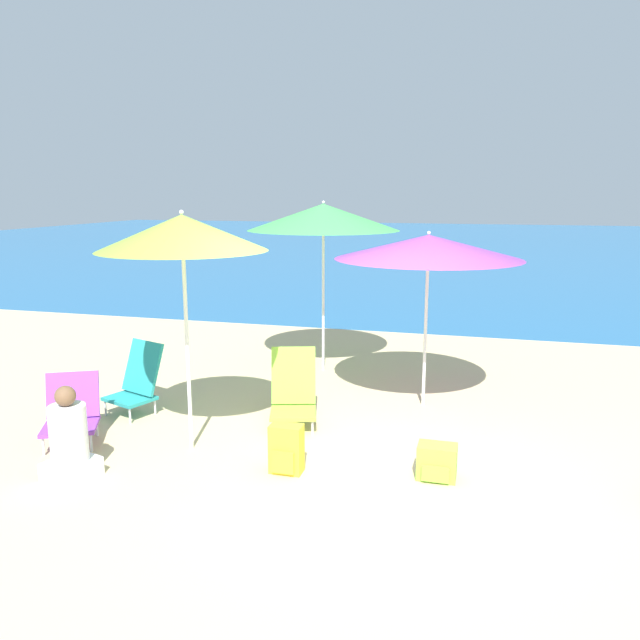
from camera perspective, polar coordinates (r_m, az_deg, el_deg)
The scene contains 11 objects.
ground_plane at distance 5.81m, azimuth 3.95°, elevation -13.24°, with size 60.00×60.00×0.00m, color #D1BA89.
sea_water at distance 30.87m, azimuth 13.44°, elevation 6.76°, with size 60.00×40.00×0.01m.
beach_umbrella_green at distance 8.42m, azimuth 0.31°, elevation 9.38°, with size 2.04×2.04×2.33m.
beach_umbrella_purple at distance 7.05m, azimuth 9.88°, elevation 6.59°, with size 2.09×2.09×2.02m.
beach_umbrella_lime at distance 5.83m, azimuth -12.48°, elevation 7.76°, with size 1.56×1.56×2.28m.
beach_chair_teal at distance 7.29m, azimuth -16.36°, elevation -5.30°, with size 0.64×0.66×0.80m.
beach_chair_purple at distance 6.70m, azimuth -21.76°, elevation -7.75°, with size 0.70×0.72×0.67m.
beach_chair_lime at distance 6.71m, azimuth -2.45°, elevation -6.58°, with size 0.62×0.70×0.80m.
person_seated_near at distance 5.87m, azimuth -21.96°, elevation -10.25°, with size 0.45×0.50×0.83m.
backpack_lime at distance 5.62m, azimuth 10.63°, elevation -12.65°, with size 0.34×0.25×0.30m.
backpack_yellow at distance 5.62m, azimuth -3.11°, elevation -11.73°, with size 0.29×0.20×0.44m.
Camera 1 is at (1.01, -5.18, 2.44)m, focal length 35.00 mm.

